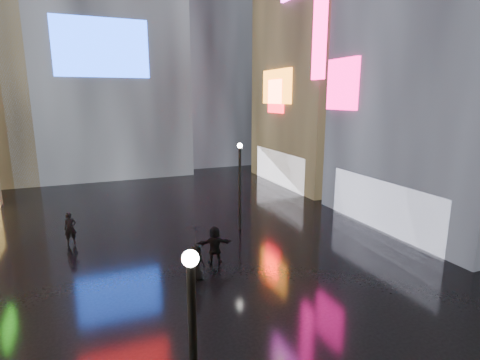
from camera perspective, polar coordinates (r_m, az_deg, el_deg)
ground at (r=21.51m, az=-8.11°, el=-8.77°), size 140.00×140.00×0.00m
building_right_far at (r=36.55m, az=13.76°, el=21.95°), size 10.28×12.00×28.00m
tower_flank_right at (r=48.42m, az=-5.68°, el=23.44°), size 12.00×12.00×34.00m
lamp_far at (r=21.87m, az=-0.02°, el=-0.21°), size 0.30×0.30×5.20m
pedestrian_4 at (r=16.59m, az=-6.72°, el=-12.38°), size 0.92×0.76×1.61m
pedestrian_5 at (r=18.01m, az=-3.87°, el=-9.86°), size 1.76×0.85×1.82m
pedestrian_6 at (r=22.23m, az=-24.44°, el=-6.73°), size 0.70×0.53×1.73m
umbrella_2 at (r=16.11m, az=-6.83°, el=-8.37°), size 1.20×1.19×0.88m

